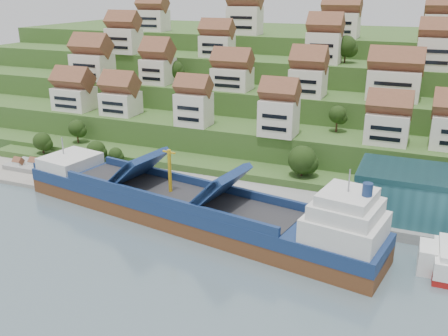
% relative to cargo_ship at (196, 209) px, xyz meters
% --- Properties ---
extents(ground, '(300.00, 300.00, 0.00)m').
position_rel_cargo_ship_xyz_m(ground, '(8.37, 0.13, -3.47)').
color(ground, slate).
rests_on(ground, ground).
extents(quay, '(180.00, 14.00, 2.20)m').
position_rel_cargo_ship_xyz_m(quay, '(28.37, 15.13, -2.37)').
color(quay, gray).
rests_on(quay, ground).
extents(pebble_beach, '(45.00, 20.00, 1.00)m').
position_rel_cargo_ship_xyz_m(pebble_beach, '(-49.63, 12.13, -2.97)').
color(pebble_beach, gray).
rests_on(pebble_beach, ground).
extents(hillside, '(260.00, 128.00, 31.00)m').
position_rel_cargo_ship_xyz_m(hillside, '(8.37, 103.69, 7.18)').
color(hillside, '#2D4C1E').
rests_on(hillside, ground).
extents(hillside_village, '(157.43, 65.16, 29.68)m').
position_rel_cargo_ship_xyz_m(hillside_village, '(11.79, 60.64, 20.97)').
color(hillside_village, white).
rests_on(hillside_village, ground).
extents(hillside_trees, '(134.75, 62.05, 29.90)m').
position_rel_cargo_ship_xyz_m(hillside_trees, '(6.51, 47.77, 14.26)').
color(hillside_trees, '#213A13').
rests_on(hillside_trees, ground).
extents(flagpole, '(1.28, 0.16, 8.00)m').
position_rel_cargo_ship_xyz_m(flagpole, '(26.48, 10.13, 3.41)').
color(flagpole, gray).
rests_on(flagpole, quay).
extents(beach_huts, '(14.40, 3.70, 2.20)m').
position_rel_cargo_ship_xyz_m(beach_huts, '(-51.63, 10.88, -1.37)').
color(beach_huts, white).
rests_on(beach_huts, pebble_beach).
extents(cargo_ship, '(84.05, 26.86, 18.49)m').
position_rel_cargo_ship_xyz_m(cargo_ship, '(0.00, 0.00, 0.00)').
color(cargo_ship, brown).
rests_on(cargo_ship, ground).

